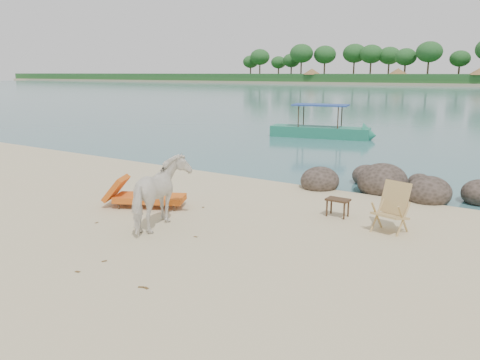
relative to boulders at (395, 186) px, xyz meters
The scene contains 7 objects.
boulders is the anchor object (origin of this frame).
cow 7.11m from the boulders, 119.82° to the right, with size 0.85×1.88×1.58m, color white.
side_table 3.24m from the boulders, 98.83° to the right, with size 0.55×0.35×0.44m, color #332614, non-canonical shape.
lounge_chair 7.07m from the boulders, 134.14° to the right, with size 2.25×0.79×0.68m, color orange, non-canonical shape.
deck_chair 3.75m from the boulders, 76.35° to the right, with size 0.69×0.75×1.07m, color tan, non-canonical shape.
boat_near 12.55m from the boulders, 123.88° to the left, with size 6.03×1.36×2.94m, color #1E7359, non-canonical shape.
dead_leaves 8.15m from the boulders, 115.41° to the right, with size 7.65×5.83×0.00m.
Camera 1 is at (6.35, -6.93, 3.46)m, focal length 35.00 mm.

